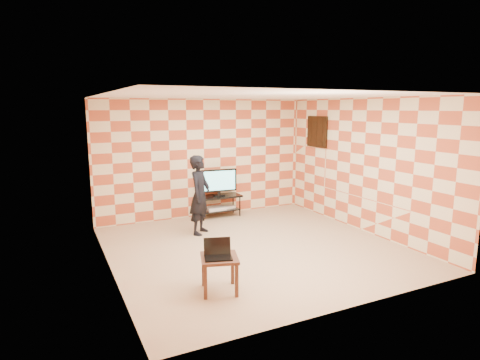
% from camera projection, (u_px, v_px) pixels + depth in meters
% --- Properties ---
extents(floor, '(5.00, 5.00, 0.00)m').
position_uv_depth(floor, '(254.00, 247.00, 7.28)').
color(floor, tan).
rests_on(floor, ground).
extents(wall_back, '(5.00, 0.02, 2.70)m').
position_uv_depth(wall_back, '(204.00, 158.00, 9.25)').
color(wall_back, beige).
rests_on(wall_back, ground).
extents(wall_front, '(5.00, 0.02, 2.70)m').
position_uv_depth(wall_front, '(352.00, 205.00, 4.83)').
color(wall_front, beige).
rests_on(wall_front, ground).
extents(wall_left, '(0.02, 5.00, 2.70)m').
position_uv_depth(wall_left, '(107.00, 186.00, 5.96)').
color(wall_left, beige).
rests_on(wall_left, ground).
extents(wall_right, '(0.02, 5.00, 2.70)m').
position_uv_depth(wall_right, '(364.00, 165.00, 8.11)').
color(wall_right, beige).
rests_on(wall_right, ground).
extents(ceiling, '(5.00, 5.00, 0.02)m').
position_uv_depth(ceiling, '(255.00, 96.00, 6.80)').
color(ceiling, white).
rests_on(ceiling, wall_back).
extents(wall_art, '(0.04, 0.72, 0.72)m').
position_uv_depth(wall_art, '(317.00, 132.00, 9.37)').
color(wall_art, black).
rests_on(wall_art, wall_right).
extents(tv_stand, '(1.02, 0.46, 0.50)m').
position_uv_depth(tv_stand, '(219.00, 201.00, 9.29)').
color(tv_stand, black).
rests_on(tv_stand, floor).
extents(tv, '(0.85, 0.18, 0.62)m').
position_uv_depth(tv, '(219.00, 181.00, 9.20)').
color(tv, black).
rests_on(tv, tv_stand).
extents(dvd_player, '(0.45, 0.33, 0.07)m').
position_uv_depth(dvd_player, '(215.00, 208.00, 9.27)').
color(dvd_player, silver).
rests_on(dvd_player, tv_stand).
extents(game_console, '(0.27, 0.21, 0.06)m').
position_uv_depth(game_console, '(230.00, 207.00, 9.45)').
color(game_console, silver).
rests_on(game_console, tv_stand).
extents(side_table, '(0.62, 0.62, 0.50)m').
position_uv_depth(side_table, '(219.00, 263.00, 5.48)').
color(side_table, '#3E2517').
rests_on(side_table, floor).
extents(laptop, '(0.44, 0.39, 0.25)m').
position_uv_depth(laptop, '(218.00, 253.00, 5.44)').
color(laptop, black).
rests_on(laptop, side_table).
extents(person, '(0.67, 0.68, 1.59)m').
position_uv_depth(person, '(200.00, 195.00, 7.97)').
color(person, black).
rests_on(person, floor).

